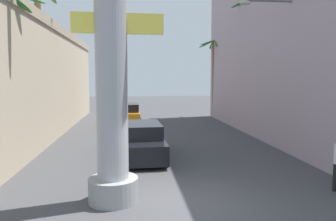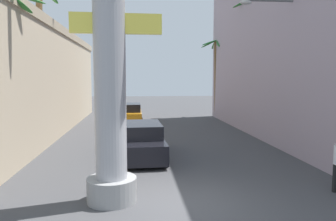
% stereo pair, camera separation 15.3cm
% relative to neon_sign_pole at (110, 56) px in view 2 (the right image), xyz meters
% --- Properties ---
extents(ground_plane, '(89.05, 89.05, 0.00)m').
position_rel_neon_sign_pole_xyz_m(ground_plane, '(2.05, 9.54, -4.19)').
color(ground_plane, '#424244').
extents(neon_sign_pole, '(2.85, 1.44, 9.86)m').
position_rel_neon_sign_pole_xyz_m(neon_sign_pole, '(0.00, 0.00, 0.00)').
color(neon_sign_pole, '#9E9EA3').
rests_on(neon_sign_pole, ground).
extents(street_lamp, '(2.85, 0.28, 7.19)m').
position_rel_neon_sign_pole_xyz_m(street_lamp, '(7.70, 5.30, 0.19)').
color(street_lamp, '#59595E').
rests_on(street_lamp, ground).
extents(car_lead, '(2.12, 4.80, 1.56)m').
position_rel_neon_sign_pole_xyz_m(car_lead, '(0.96, 5.21, -3.46)').
color(car_lead, black).
rests_on(car_lead, ground).
extents(car_far, '(2.02, 4.35, 1.56)m').
position_rel_neon_sign_pole_xyz_m(car_far, '(0.22, 16.33, -3.46)').
color(car_far, black).
rests_on(car_far, ground).
extents(palm_tree_mid_left, '(3.10, 3.03, 8.70)m').
position_rel_neon_sign_pole_xyz_m(palm_tree_mid_left, '(-4.51, 9.40, 1.24)').
color(palm_tree_mid_left, brown).
rests_on(palm_tree_mid_left, ground).
extents(palm_tree_far_right, '(3.19, 3.14, 7.01)m').
position_rel_neon_sign_pole_xyz_m(palm_tree_far_right, '(8.01, 19.58, 0.44)').
color(palm_tree_far_right, brown).
rests_on(palm_tree_far_right, ground).
extents(palm_tree_mid_right, '(3.00, 3.14, 8.93)m').
position_rel_neon_sign_pole_xyz_m(palm_tree_mid_right, '(8.54, 12.11, 1.33)').
color(palm_tree_mid_right, brown).
rests_on(palm_tree_mid_right, ground).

